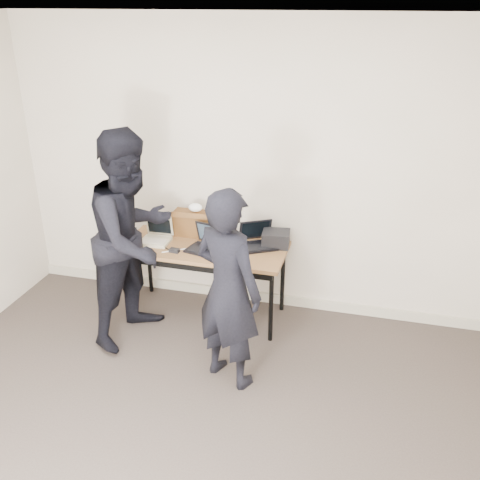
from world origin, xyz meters
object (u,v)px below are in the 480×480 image
(desk, at_px, (204,253))
(laptop_center, at_px, (206,244))
(person_typist, at_px, (228,290))
(laptop_right, at_px, (258,240))
(laptop_beige, at_px, (156,237))
(person_observer, at_px, (133,238))
(equipment_box, at_px, (276,239))
(leather_satchel, at_px, (193,223))

(desk, distance_m, laptop_center, 0.12)
(person_typist, bearing_deg, laptop_center, -37.23)
(laptop_right, bearing_deg, laptop_beige, 159.65)
(person_typist, xyz_separation_m, person_observer, (-0.95, 0.42, 0.13))
(desk, xyz_separation_m, equipment_box, (0.63, 0.19, 0.13))
(laptop_center, xyz_separation_m, person_typist, (0.43, -0.80, 0.03))
(laptop_beige, bearing_deg, desk, -1.32)
(laptop_right, height_order, person_typist, person_typist)
(laptop_right, height_order, leather_satchel, leather_satchel)
(laptop_beige, distance_m, person_observer, 0.46)
(laptop_center, height_order, person_typist, person_typist)
(leather_satchel, distance_m, equipment_box, 0.81)
(person_typist, distance_m, person_observer, 1.05)
(laptop_center, height_order, equipment_box, laptop_center)
(equipment_box, distance_m, person_typist, 1.04)
(desk, distance_m, laptop_right, 0.51)
(equipment_box, bearing_deg, laptop_beige, -170.15)
(laptop_beige, xyz_separation_m, equipment_box, (1.09, 0.19, 0.03))
(person_typist, relative_size, person_observer, 0.86)
(desk, height_order, laptop_center, laptop_center)
(laptop_center, height_order, leather_satchel, leather_satchel)
(equipment_box, height_order, person_observer, person_observer)
(laptop_beige, bearing_deg, leather_satchel, 37.50)
(laptop_beige, distance_m, equipment_box, 1.11)
(equipment_box, bearing_deg, leather_satchel, 177.48)
(desk, bearing_deg, equipment_box, 17.54)
(laptop_beige, height_order, person_observer, person_observer)
(desk, height_order, laptop_right, laptop_right)
(desk, height_order, person_typist, person_typist)
(person_observer, bearing_deg, laptop_center, -36.63)
(laptop_right, distance_m, person_observer, 1.13)
(laptop_center, bearing_deg, desk, 146.70)
(leather_satchel, xyz_separation_m, person_observer, (-0.31, -0.64, 0.09))
(laptop_beige, bearing_deg, laptop_right, 8.16)
(desk, distance_m, laptop_beige, 0.47)
(leather_satchel, relative_size, person_typist, 0.22)
(leather_satchel, distance_m, person_observer, 0.72)
(equipment_box, bearing_deg, person_observer, -151.40)
(laptop_beige, relative_size, laptop_right, 0.65)
(leather_satchel, height_order, person_observer, person_observer)
(laptop_center, bearing_deg, leather_satchel, 142.48)
(laptop_right, bearing_deg, leather_satchel, 143.96)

